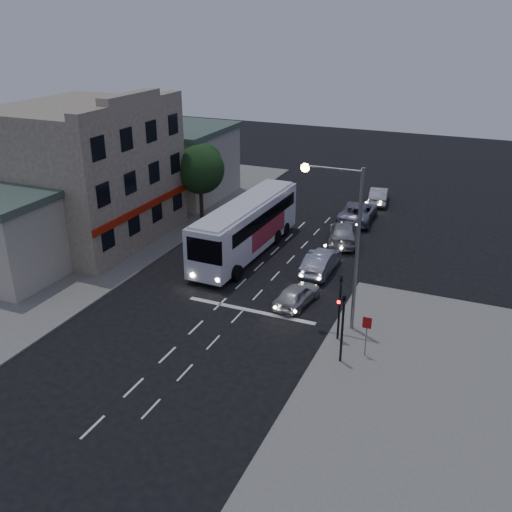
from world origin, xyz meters
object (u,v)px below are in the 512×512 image
at_px(car_sedan_b, 343,233).
at_px(traffic_signal_side, 343,320).
at_px(car_sedan_c, 358,212).
at_px(car_suv, 297,294).
at_px(streetlight, 346,231).
at_px(traffic_signal_main, 340,300).
at_px(street_tree, 200,167).
at_px(tour_bus, 246,226).
at_px(car_extra, 379,195).
at_px(regulatory_sign, 367,330).
at_px(car_sedan_a, 321,262).

distance_m(car_sedan_b, traffic_signal_side, 16.49).
bearing_deg(car_sedan_c, car_suv, 88.66).
bearing_deg(car_sedan_b, streetlight, 90.69).
xyz_separation_m(car_sedan_b, car_sedan_c, (-0.17, 5.20, 0.04)).
xyz_separation_m(traffic_signal_main, street_tree, (-15.81, 14.25, 2.08)).
xyz_separation_m(tour_bus, street_tree, (-6.44, 5.21, 2.39)).
bearing_deg(traffic_signal_side, car_extra, 98.10).
bearing_deg(car_sedan_c, tour_bus, 58.02).
xyz_separation_m(car_sedan_c, traffic_signal_main, (3.65, -19.09, 1.63)).
height_order(traffic_signal_side, regulatory_sign, traffic_signal_side).
bearing_deg(traffic_signal_main, car_sedan_b, 104.08).
bearing_deg(street_tree, tour_bus, -39.01).
distance_m(tour_bus, streetlight, 12.42).
bearing_deg(car_suv, car_sedan_c, -80.48).
relative_size(tour_bus, streetlight, 1.42).
distance_m(tour_bus, car_sedan_a, 6.18).
height_order(tour_bus, car_extra, tour_bus).
distance_m(car_sedan_c, street_tree, 13.60).
bearing_deg(streetlight, car_sedan_a, 115.82).
bearing_deg(traffic_signal_side, car_sedan_a, 112.52).
height_order(car_suv, car_extra, car_extra).
bearing_deg(car_sedan_a, traffic_signal_main, 113.35).
distance_m(car_sedan_b, traffic_signal_main, 14.41).
relative_size(car_suv, street_tree, 0.63).
bearing_deg(car_sedan_b, street_tree, -15.49).
relative_size(regulatory_sign, streetlight, 0.24).
xyz_separation_m(car_sedan_b, traffic_signal_side, (4.18, -15.86, 1.67)).
height_order(tour_bus, traffic_signal_main, traffic_signal_main).
distance_m(car_extra, street_tree, 16.83).
xyz_separation_m(car_sedan_c, traffic_signal_side, (4.35, -21.07, 1.63)).
bearing_deg(car_suv, car_sedan_b, -80.90).
bearing_deg(traffic_signal_side, tour_bus, 132.45).
xyz_separation_m(car_suv, regulatory_sign, (5.07, -4.04, 0.94)).
height_order(car_suv, car_sedan_b, car_sedan_b).
height_order(car_suv, street_tree, street_tree).
bearing_deg(regulatory_sign, car_sedan_a, 119.69).
relative_size(car_sedan_a, streetlight, 0.51).
height_order(tour_bus, car_sedan_c, tour_bus).
distance_m(car_sedan_a, regulatory_sign, 10.39).
relative_size(car_sedan_b, streetlight, 0.58).
bearing_deg(car_sedan_c, traffic_signal_side, 99.33).
bearing_deg(street_tree, car_sedan_a, -26.83).
xyz_separation_m(tour_bus, traffic_signal_side, (10.07, -11.01, 0.31)).
xyz_separation_m(tour_bus, car_sedan_b, (5.89, 4.85, -1.36)).
xyz_separation_m(car_sedan_c, street_tree, (-12.15, -4.84, 3.71)).
xyz_separation_m(car_suv, car_sedan_a, (-0.06, 4.96, 0.10)).
xyz_separation_m(streetlight, street_tree, (-15.55, 12.82, -1.23)).
bearing_deg(car_sedan_c, car_sedan_b, 89.54).
distance_m(tour_bus, traffic_signal_main, 13.02).
bearing_deg(car_suv, car_extra, -82.26).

